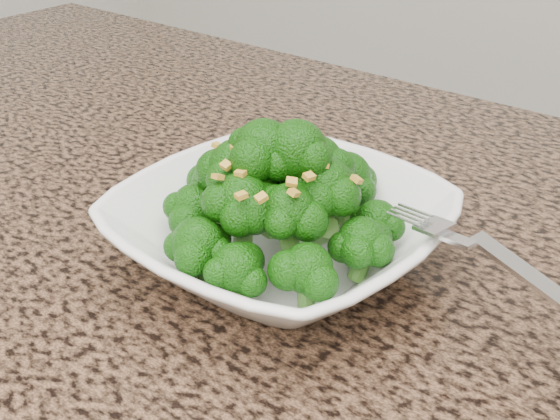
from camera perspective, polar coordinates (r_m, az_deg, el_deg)
The scene contains 5 objects.
granite_counter at distance 0.56m, azimuth -8.65°, elevation -6.94°, with size 1.64×1.04×0.03m, color brown.
bowl at distance 0.54m, azimuth 0.00°, elevation -1.82°, with size 0.25×0.25×0.06m, color white.
broccoli_pile at distance 0.51m, azimuth 0.00°, elevation 4.83°, with size 0.22×0.22×0.08m, color #14580A, non-canonical shape.
garlic_topping at distance 0.50m, azimuth 0.00°, elevation 9.27°, with size 0.13×0.13×0.01m, color gold, non-canonical shape.
fork at distance 0.48m, azimuth 14.73°, elevation -2.58°, with size 0.19×0.03×0.01m, color silver, non-canonical shape.
Camera 1 is at (0.34, 0.01, 1.21)m, focal length 45.00 mm.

